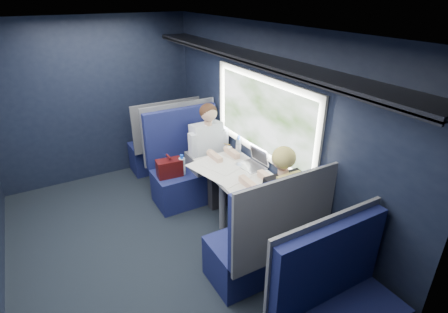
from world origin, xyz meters
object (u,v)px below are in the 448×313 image
seat_bay_near (188,169)px  bottle_small (238,145)px  seat_bay_far (265,243)px  seat_row_front (164,145)px  cup (230,150)px  table (234,177)px  man (211,149)px  woman (277,200)px  laptop (255,161)px

seat_bay_near → bottle_small: size_ratio=5.62×
seat_bay_near → seat_bay_far: same height
seat_bay_far → bottle_small: bearing=69.3°
seat_row_front → cup: 1.46m
seat_bay_far → seat_row_front: seat_bay_far is taller
table → cup: bearing=66.0°
seat_bay_near → seat_bay_far: bearing=-89.6°
seat_row_front → bottle_small: size_ratio=5.17×
table → seat_bay_far: 0.93m
seat_row_front → cup: bearing=-74.4°
seat_bay_near → man: size_ratio=0.95×
table → seat_row_front: size_ratio=0.86×
seat_bay_near → seat_row_front: size_ratio=1.09×
woman → bottle_small: woman is taller
laptop → cup: bearing=98.9°
woman → table: bearing=95.5°
seat_bay_far → man: man is taller
seat_bay_far → man: bearing=81.0°
woman → bottle_small: 1.13m
woman → laptop: bearing=73.9°
woman → man: bearing=90.0°
cup → table: bearing=-114.0°
seat_bay_far → man: (0.25, 1.57, 0.30)m
seat_bay_far → woman: size_ratio=0.95×
bottle_small → seat_bay_near: bearing=135.8°
laptop → seat_bay_far: bearing=-117.6°
seat_row_front → man: 1.17m
table → man: man is taller
bottle_small → cup: (-0.10, 0.05, -0.06)m
bottle_small → cup: size_ratio=2.83×
seat_bay_near → seat_bay_far: (0.01, -1.74, -0.01)m
man → bottle_small: (0.23, -0.31, 0.12)m
seat_bay_near → cup: seat_bay_near is taller
man → woman: size_ratio=1.00×
seat_row_front → laptop: seat_row_front is taller
seat_row_front → woman: bearing=-84.3°
seat_bay_far → table: bearing=78.2°
cup → laptop: bearing=-81.1°
table → seat_bay_near: seat_bay_near is taller
man → cup: (0.13, -0.26, 0.06)m
seat_bay_far → cup: bearing=73.9°
seat_bay_near → woman: 1.63m
seat_bay_far → seat_row_front: bearing=90.0°
cup → seat_bay_far: bearing=-106.1°
woman → seat_bay_near: bearing=99.4°
cup → woman: bearing=-96.4°
woman → laptop: size_ratio=3.98×
table → seat_bay_far: seat_bay_far is taller
woman → laptop: 0.72m
man → cup: man is taller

